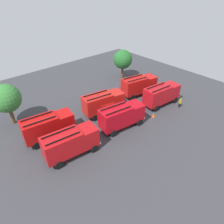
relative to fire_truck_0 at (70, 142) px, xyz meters
The scene contains 12 objects.
ground_plane 9.77m from the fire_truck_0, 14.89° to the left, with size 55.86×55.86×0.00m, color #38383D.
fire_truck_0 is the anchor object (origin of this frame).
fire_truck_1 8.90m from the fire_truck_0, ahead, with size 7.49×3.64×3.88m.
fire_truck_2 18.89m from the fire_truck_0, ahead, with size 7.42×3.39×3.88m.
fire_truck_3 5.00m from the fire_truck_0, 96.22° to the left, with size 7.46×3.54×3.88m.
fire_truck_4 10.45m from the fire_truck_0, 27.11° to the left, with size 7.51×3.74×3.88m.
fire_truck_5 19.34m from the fire_truck_0, 15.54° to the left, with size 7.54×3.87×3.88m.
firefighter_0 7.45m from the fire_truck_0, 102.09° to the left, with size 0.45×0.48×1.65m.
firefighter_1 20.91m from the fire_truck_0, ahead, with size 0.42×0.48×1.72m.
tree_0 12.76m from the fire_truck_0, 104.83° to the left, with size 4.32×4.32×6.70m.
tree_1 25.67m from the fire_truck_0, 30.91° to the left, with size 4.18×4.18×6.47m.
traffic_cone_0 15.02m from the fire_truck_0, ahead, with size 0.51×0.51×0.73m, color #F2600C.
Camera 1 is at (-17.70, -19.85, 19.33)m, focal length 31.91 mm.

